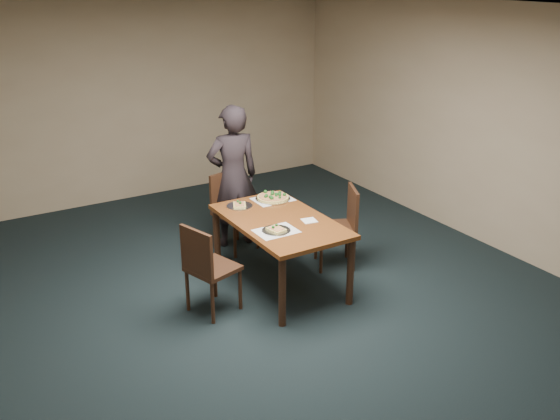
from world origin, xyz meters
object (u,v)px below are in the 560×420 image
diner (233,176)px  pizza_pan (273,197)px  chair_right (342,222)px  dining_table (280,228)px  chair_left (207,265)px  slice_plate_far (240,205)px  chair_far (231,206)px  slice_plate_near (276,230)px

diner → pizza_pan: (0.15, -0.67, -0.07)m
diner → chair_right: bearing=131.5°
dining_table → chair_left: chair_left is taller
diner → slice_plate_far: 0.73m
dining_table → chair_left: size_ratio=1.65×
chair_left → diner: 1.67m
dining_table → diner: (0.08, 1.20, 0.19)m
dining_table → chair_right: (0.83, 0.06, -0.14)m
chair_right → slice_plate_far: bearing=-90.0°
chair_far → dining_table: bearing=-104.9°
chair_right → slice_plate_far: 1.15m
slice_plate_near → slice_plate_far: slice_plate_near is taller
dining_table → slice_plate_near: size_ratio=5.36×
dining_table → chair_right: 0.85m
chair_far → slice_plate_far: (-0.19, -0.59, 0.25)m
chair_right → diner: diner is taller
pizza_pan → slice_plate_far: bearing=179.9°
chair_right → slice_plate_far: (-1.02, 0.47, 0.25)m
chair_left → slice_plate_far: chair_left is taller
slice_plate_far → chair_far: bearing=72.2°
dining_table → chair_far: 1.13m
slice_plate_near → slice_plate_far: 0.77m
chair_far → diner: bearing=31.9°
dining_table → slice_plate_far: bearing=109.3°
chair_far → slice_plate_near: size_ratio=3.25×
chair_right → diner: bearing=-121.8°
dining_table → slice_plate_far: 0.57m
chair_right → pizza_pan: 0.81m
pizza_pan → chair_left: bearing=-149.5°
dining_table → diner: 1.22m
slice_plate_near → pizza_pan: bearing=61.7°
diner → slice_plate_near: bearing=87.7°
chair_right → slice_plate_near: chair_right is taller
chair_far → chair_left: bearing=-140.1°
chair_far → chair_left: (-0.89, -1.25, 0.00)m
pizza_pan → slice_plate_far: size_ratio=1.37×
chair_far → chair_right: (0.83, -1.07, 0.00)m
chair_left → pizza_pan: (1.11, 0.65, 0.26)m
chair_far → chair_right: same height
chair_right → slice_plate_near: size_ratio=3.25×
dining_table → pizza_pan: size_ratio=3.91×
pizza_pan → dining_table: bearing=-113.2°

